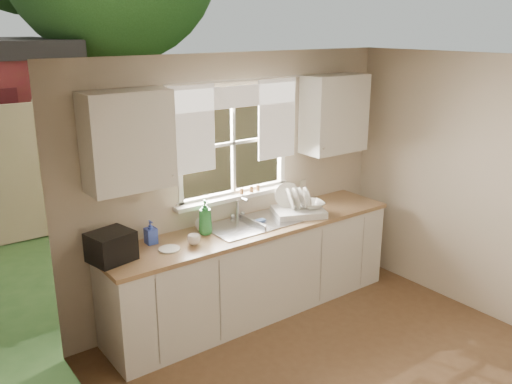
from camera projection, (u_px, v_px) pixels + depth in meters
room_walls at (405, 253)px, 3.72m from camera, size 3.62×4.02×2.50m
ceiling at (413, 64)px, 3.40m from camera, size 3.60×4.00×0.02m
window at (234, 160)px, 5.23m from camera, size 1.38×0.16×1.06m
curtains at (237, 115)px, 5.06m from camera, size 1.50×0.03×0.81m
base_cabinets at (254, 271)px, 5.30m from camera, size 3.00×0.62×0.87m
countertop at (254, 227)px, 5.16m from camera, size 3.04×0.65×0.04m
upper_cabinet_left at (128, 141)px, 4.33m from camera, size 0.70×0.33×0.80m
upper_cabinet_right at (334, 114)px, 5.64m from camera, size 0.70×0.33×0.80m
wall_outlet at (303, 185)px, 5.84m from camera, size 0.08×0.01×0.12m
sill_jars at (250, 189)px, 5.36m from camera, size 0.24×0.04×0.06m
sink at (252, 231)px, 5.20m from camera, size 0.88×0.52×0.40m
dish_rack at (298, 208)px, 5.42m from camera, size 0.60×0.54×0.31m
bowl at (312, 204)px, 5.45m from camera, size 0.30×0.30×0.06m
soap_bottle_a at (205, 217)px, 4.90m from camera, size 0.13×0.13×0.33m
soap_bottle_b at (151, 232)px, 4.70m from camera, size 0.10×0.10×0.21m
soap_bottle_c at (203, 221)px, 5.00m from camera, size 0.18×0.18×0.19m
saucer at (169, 249)px, 4.60m from camera, size 0.18×0.18×0.01m
cup at (194, 240)px, 4.69m from camera, size 0.13×0.13×0.09m
black_appliance at (111, 246)px, 4.35m from camera, size 0.38×0.35×0.24m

